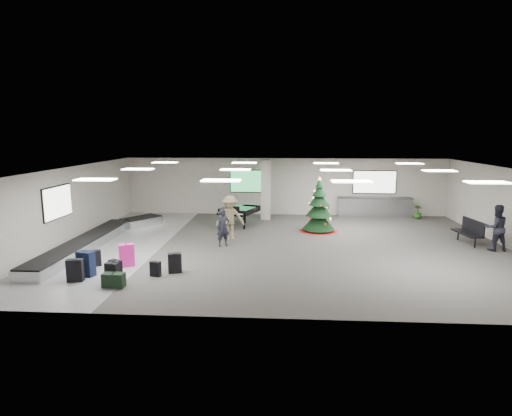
# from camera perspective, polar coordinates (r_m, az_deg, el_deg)

# --- Properties ---
(ground) EXTENTS (18.00, 18.00, 0.00)m
(ground) POSITION_cam_1_polar(r_m,az_deg,el_deg) (17.69, 3.80, -5.10)
(ground) COLOR #373432
(ground) RESTS_ON ground
(room_envelope) EXTENTS (18.02, 14.02, 3.21)m
(room_envelope) POSITION_cam_1_polar(r_m,az_deg,el_deg) (17.90, 2.66, 2.70)
(room_envelope) COLOR #A09992
(room_envelope) RESTS_ON ground
(baggage_carousel) EXTENTS (2.28, 9.71, 0.43)m
(baggage_carousel) POSITION_cam_1_polar(r_m,az_deg,el_deg) (19.20, -20.35, -3.85)
(baggage_carousel) COLOR silver
(baggage_carousel) RESTS_ON ground
(service_counter) EXTENTS (4.05, 0.65, 1.08)m
(service_counter) POSITION_cam_1_polar(r_m,az_deg,el_deg) (24.61, 15.51, 0.13)
(service_counter) COLOR silver
(service_counter) RESTS_ON ground
(suitcase_0) EXTENTS (0.45, 0.31, 0.65)m
(suitcase_0) POSITION_cam_1_polar(r_m,az_deg,el_deg) (14.11, -18.61, -8.19)
(suitcase_0) COLOR black
(suitcase_0) RESTS_ON ground
(suitcase_1) EXTENTS (0.48, 0.41, 0.68)m
(suitcase_1) POSITION_cam_1_polar(r_m,az_deg,el_deg) (14.30, -18.22, -7.89)
(suitcase_1) COLOR black
(suitcase_1) RESTS_ON ground
(pink_suitcase) EXTENTS (0.58, 0.49, 0.81)m
(pink_suitcase) POSITION_cam_1_polar(r_m,az_deg,el_deg) (15.62, -16.87, -6.05)
(pink_suitcase) COLOR #D81C88
(pink_suitcase) RESTS_ON ground
(suitcase_3) EXTENTS (0.49, 0.36, 0.69)m
(suitcase_3) POSITION_cam_1_polar(r_m,az_deg,el_deg) (14.57, -10.78, -7.21)
(suitcase_3) COLOR black
(suitcase_3) RESTS_ON ground
(navy_suitcase) EXTENTS (0.60, 0.45, 0.85)m
(navy_suitcase) POSITION_cam_1_polar(r_m,az_deg,el_deg) (15.00, -21.72, -6.92)
(navy_suitcase) COLOR black
(navy_suitcase) RESTS_ON ground
(suitcase_5) EXTENTS (0.52, 0.34, 0.74)m
(suitcase_5) POSITION_cam_1_polar(r_m,az_deg,el_deg) (14.62, -22.98, -7.67)
(suitcase_5) COLOR black
(suitcase_5) RESTS_ON ground
(green_duffel) EXTENTS (0.66, 0.35, 0.46)m
(green_duffel) POSITION_cam_1_polar(r_m,az_deg,el_deg) (13.74, -18.44, -9.11)
(green_duffel) COLOR black
(green_duffel) RESTS_ON ground
(suitcase_7) EXTENTS (0.37, 0.25, 0.51)m
(suitcase_7) POSITION_cam_1_polar(r_m,az_deg,el_deg) (14.38, -13.26, -7.89)
(suitcase_7) COLOR black
(suitcase_7) RESTS_ON ground
(suitcase_8) EXTENTS (0.44, 0.37, 0.59)m
(suitcase_8) POSITION_cam_1_polar(r_m,az_deg,el_deg) (16.02, -20.64, -6.28)
(suitcase_8) COLOR black
(suitcase_8) RESTS_ON ground
(christmas_tree) EXTENTS (1.83, 1.83, 2.60)m
(christmas_tree) POSITION_cam_1_polar(r_m,az_deg,el_deg) (20.37, 8.37, -0.61)
(christmas_tree) COLOR maroon
(christmas_tree) RESTS_ON ground
(grand_piano) EXTENTS (2.03, 2.31, 1.10)m
(grand_piano) POSITION_cam_1_polar(r_m,az_deg,el_deg) (21.36, -2.32, -0.31)
(grand_piano) COLOR black
(grand_piano) RESTS_ON ground
(bench) EXTENTS (0.74, 1.70, 1.04)m
(bench) POSITION_cam_1_polar(r_m,az_deg,el_deg) (19.96, 26.61, -2.67)
(bench) COLOR black
(bench) RESTS_ON ground
(traveler_a) EXTENTS (0.67, 0.59, 1.54)m
(traveler_a) POSITION_cam_1_polar(r_m,az_deg,el_deg) (17.55, -4.40, -2.64)
(traveler_a) COLOR black
(traveler_a) RESTS_ON ground
(traveler_b) EXTENTS (1.38, 1.00, 1.93)m
(traveler_b) POSITION_cam_1_polar(r_m,az_deg,el_deg) (18.61, -3.49, -1.29)
(traveler_b) COLOR #857352
(traveler_b) RESTS_ON ground
(traveler_bench) EXTENTS (0.92, 0.73, 1.84)m
(traveler_bench) POSITION_cam_1_polar(r_m,az_deg,el_deg) (19.29, 29.36, -2.31)
(traveler_bench) COLOR black
(traveler_bench) RESTS_ON ground
(potted_plant_left) EXTENTS (0.51, 0.49, 0.74)m
(potted_plant_left) POSITION_cam_1_polar(r_m,az_deg,el_deg) (23.61, 9.38, -0.48)
(potted_plant_left) COLOR #163B12
(potted_plant_left) RESTS_ON ground
(potted_plant_right) EXTENTS (0.60, 0.60, 0.76)m
(potted_plant_right) POSITION_cam_1_polar(r_m,az_deg,el_deg) (24.75, 20.80, -0.49)
(potted_plant_right) COLOR #163B12
(potted_plant_right) RESTS_ON ground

